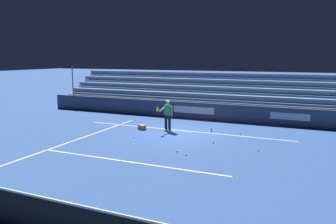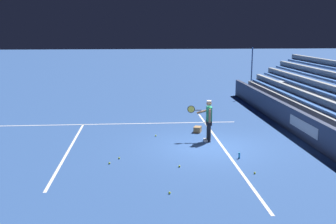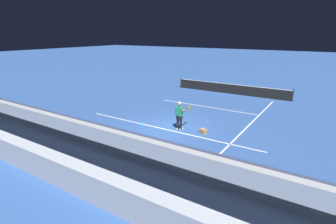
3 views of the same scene
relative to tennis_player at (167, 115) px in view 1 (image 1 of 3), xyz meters
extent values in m
plane|color=#2D5193|center=(-0.75, 0.06, -0.89)|extent=(160.00, 160.00, 0.00)
cube|color=white|center=(-0.75, -0.44, -0.89)|extent=(12.00, 0.10, 0.01)
cube|color=white|center=(3.36, 4.06, -0.89)|extent=(0.10, 12.00, 0.01)
cube|color=white|center=(-0.75, 5.56, -0.89)|extent=(8.22, 0.10, 0.01)
cube|color=#384260|center=(-0.75, -4.10, -0.34)|extent=(24.24, 0.24, 1.10)
cube|color=silver|center=(-0.14, -3.97, -0.29)|extent=(2.80, 0.01, 0.44)
cube|color=silver|center=(-6.12, -3.97, -0.29)|extent=(2.20, 0.01, 0.40)
cube|color=#9EA3A8|center=(-0.75, -6.30, -0.34)|extent=(23.02, 3.20, 1.10)
cube|color=blue|center=(-0.75, -5.10, 0.29)|extent=(22.56, 0.40, 0.12)
cube|color=#9EA3A8|center=(-0.75, -5.38, 0.43)|extent=(23.02, 0.24, 0.45)
cube|color=blue|center=(-0.75, -5.90, 0.74)|extent=(22.56, 0.40, 0.12)
cube|color=#9EA3A8|center=(-0.75, -6.18, 0.88)|extent=(23.02, 0.24, 0.45)
cube|color=blue|center=(-0.75, -6.70, 1.19)|extent=(22.56, 0.40, 0.12)
cube|color=#9EA3A8|center=(-0.75, -6.98, 1.33)|extent=(23.02, 0.24, 0.45)
cube|color=blue|center=(-0.75, -7.50, 1.64)|extent=(22.56, 0.40, 0.12)
cube|color=#9EA3A8|center=(-0.75, -7.78, 1.78)|extent=(23.02, 0.24, 0.45)
cylinder|color=#4C70B2|center=(10.41, -4.80, 0.81)|extent=(0.08, 0.08, 3.40)
cylinder|color=black|center=(-0.12, -0.02, -0.45)|extent=(0.15, 0.15, 0.88)
cylinder|color=black|center=(0.10, -0.03, -0.45)|extent=(0.15, 0.15, 0.88)
cube|color=white|center=(-0.11, 0.04, -0.85)|extent=(0.13, 0.29, 0.09)
cube|color=white|center=(0.11, 0.03, -0.85)|extent=(0.13, 0.29, 0.09)
cube|color=black|center=(-0.01, -0.03, -0.09)|extent=(0.35, 0.24, 0.20)
cube|color=#239366|center=(-0.01, -0.03, 0.28)|extent=(0.37, 0.23, 0.58)
sphere|color=#A37556|center=(-0.01, -0.02, 0.71)|extent=(0.21, 0.21, 0.21)
cylinder|color=white|center=(-0.01, -0.02, 0.80)|extent=(0.20, 0.20, 0.05)
cylinder|color=#A37556|center=(-0.25, -0.01, 0.24)|extent=(0.09, 0.09, 0.56)
cylinder|color=#A37556|center=(0.25, 0.16, 0.33)|extent=(0.13, 0.59, 0.24)
cylinder|color=black|center=(0.26, 0.40, 0.38)|extent=(0.05, 0.30, 0.03)
torus|color=black|center=(0.28, 0.68, 0.42)|extent=(0.04, 0.31, 0.31)
cylinder|color=#D6D14C|center=(0.28, 0.68, 0.42)|extent=(0.02, 0.27, 0.27)
cube|color=#A87F51|center=(1.48, 0.21, -0.76)|extent=(0.48, 0.42, 0.26)
sphere|color=#CCE533|center=(-2.55, 3.88, -0.86)|extent=(0.07, 0.07, 0.07)
sphere|color=#CCE533|center=(-3.05, 1.51, -0.86)|extent=(0.07, 0.07, 0.07)
sphere|color=#CCE533|center=(-5.21, 2.02, -0.86)|extent=(0.07, 0.07, 0.07)
sphere|color=#CCE533|center=(-3.86, -0.84, -0.86)|extent=(0.07, 0.07, 0.07)
sphere|color=#CCE533|center=(0.91, 2.13, -0.86)|extent=(0.07, 0.07, 0.07)
sphere|color=#CCE533|center=(-2.03, 3.57, -0.86)|extent=(0.07, 0.07, 0.07)
cylinder|color=#33B2E5|center=(-2.30, -0.73, -0.78)|extent=(0.07, 0.07, 0.22)
cube|color=black|center=(-0.75, 11.02, -0.44)|extent=(11.00, 0.02, 0.91)
cube|color=white|center=(-0.75, 11.02, 0.04)|extent=(11.00, 0.04, 0.05)
camera|label=1|loc=(-7.12, 16.21, 3.14)|focal=35.00mm
camera|label=2|loc=(-15.54, 2.85, 3.64)|focal=42.00mm
camera|label=3|loc=(7.47, -12.97, 4.78)|focal=28.00mm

